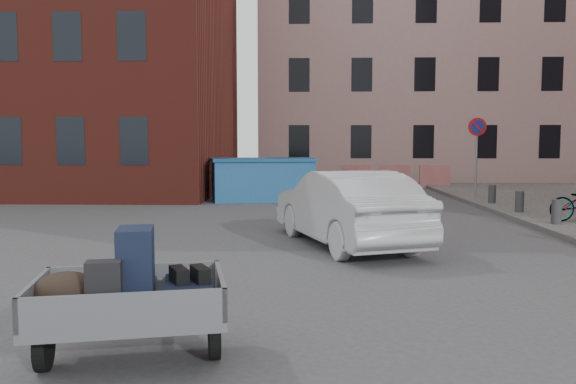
{
  "coord_description": "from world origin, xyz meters",
  "views": [
    {
      "loc": [
        0.37,
        -9.32,
        1.94
      ],
      "look_at": [
        0.05,
        0.23,
        1.1
      ],
      "focal_mm": 35.0,
      "sensor_mm": 36.0,
      "label": 1
    }
  ],
  "objects": [
    {
      "name": "building_pink",
      "position": [
        6.0,
        22.0,
        7.0
      ],
      "size": [
        16.0,
        8.0,
        14.0
      ],
      "primitive_type": "cube",
      "color": "#CEA39F",
      "rests_on": "ground"
    },
    {
      "name": "ground",
      "position": [
        0.0,
        0.0,
        0.0
      ],
      "size": [
        120.0,
        120.0,
        0.0
      ],
      "primitive_type": "plane",
      "color": "#38383A",
      "rests_on": "ground"
    },
    {
      "name": "barriers",
      "position": [
        4.2,
        15.0,
        0.5
      ],
      "size": [
        4.7,
        0.18,
        1.0
      ],
      "color": "red",
      "rests_on": "ground"
    },
    {
      "name": "dumpster",
      "position": [
        -1.12,
        9.57,
        0.72
      ],
      "size": [
        3.72,
        2.48,
        1.43
      ],
      "rotation": [
        0.0,
        0.0,
        0.22
      ],
      "color": "#1E568F",
      "rests_on": "ground"
    },
    {
      "name": "no_parking_sign",
      "position": [
        6.0,
        9.48,
        2.01
      ],
      "size": [
        0.6,
        0.09,
        2.65
      ],
      "color": "gray",
      "rests_on": "sidewalk"
    },
    {
      "name": "bollards",
      "position": [
        6.0,
        3.4,
        0.4
      ],
      "size": [
        0.22,
        9.02,
        0.55
      ],
      "color": "#3A3A3D",
      "rests_on": "sidewalk"
    },
    {
      "name": "building_brick",
      "position": [
        -9.0,
        13.0,
        7.0
      ],
      "size": [
        12.0,
        10.0,
        14.0
      ],
      "primitive_type": "cube",
      "color": "#591E16",
      "rests_on": "ground"
    },
    {
      "name": "trailer",
      "position": [
        -1.17,
        -4.61,
        0.61
      ],
      "size": [
        1.8,
        1.94,
        1.2
      ],
      "rotation": [
        0.0,
        0.0,
        0.22
      ],
      "color": "black",
      "rests_on": "ground"
    },
    {
      "name": "silver_car",
      "position": [
        1.12,
        1.29,
        0.71
      ],
      "size": [
        2.86,
        4.57,
        1.42
      ],
      "primitive_type": "imported",
      "rotation": [
        0.0,
        0.0,
        3.48
      ],
      "color": "#B0B2B7",
      "rests_on": "ground"
    }
  ]
}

